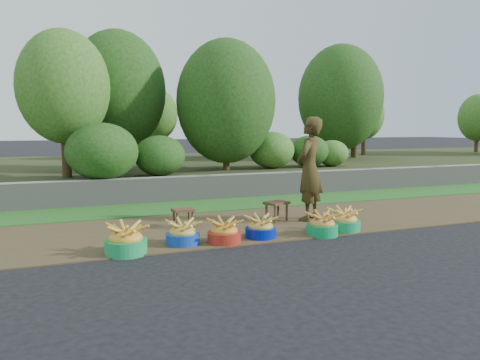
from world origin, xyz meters
name	(u,v)px	position (x,y,z in m)	size (l,w,h in m)	color
ground_plane	(292,241)	(0.00, 0.00, 0.00)	(120.00, 120.00, 0.00)	black
dirt_shoulder	(256,224)	(0.00, 1.25, 0.01)	(80.00, 2.50, 0.02)	#4B3C25
grass_verge	(217,205)	(0.00, 3.25, 0.02)	(80.00, 1.50, 0.04)	#296722
retaining_wall	(204,188)	(0.00, 4.10, 0.28)	(80.00, 0.35, 0.55)	gray
earth_bank	(157,170)	(0.00, 9.00, 0.25)	(80.00, 10.00, 0.50)	#31371A
vegetation	(218,101)	(1.49, 7.39, 2.37)	(34.38, 8.09, 4.04)	#3A2E19
basin_a	(126,241)	(-2.28, 0.18, 0.18)	(0.53, 0.53, 0.40)	#1D9E53
basin_b	(183,234)	(-1.49, 0.36, 0.16)	(0.46, 0.46, 0.35)	#143FB9
basin_c	(224,233)	(-0.94, 0.23, 0.16)	(0.47, 0.47, 0.35)	#A6281A
basin_d	(261,228)	(-0.34, 0.31, 0.15)	(0.45, 0.45, 0.34)	#031AA5
basin_e	(322,225)	(0.58, 0.14, 0.16)	(0.47, 0.47, 0.35)	#0F964E
basin_f	(344,221)	(1.05, 0.26, 0.16)	(0.49, 0.49, 0.37)	#1E9957
stool_left	(183,213)	(-1.20, 1.42, 0.25)	(0.35, 0.27, 0.29)	#523121
stool_right	(277,206)	(0.40, 1.29, 0.29)	(0.46, 0.40, 0.33)	#523121
vendor_woman	(309,169)	(0.96, 1.19, 0.90)	(0.64, 0.42, 1.77)	black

